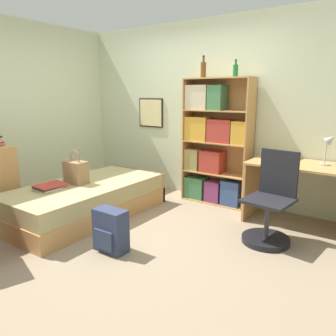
{
  "coord_description": "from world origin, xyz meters",
  "views": [
    {
      "loc": [
        2.5,
        -2.69,
        1.56
      ],
      "look_at": [
        0.46,
        0.21,
        0.75
      ],
      "focal_mm": 35.0,
      "sensor_mm": 36.0,
      "label": 1
    }
  ],
  "objects": [
    {
      "name": "wall_left",
      "position": [
        -2.09,
        0.0,
        1.3
      ],
      "size": [
        0.06,
        10.0,
        2.6
      ],
      "color": "beige",
      "rests_on": "ground_plane"
    },
    {
      "name": "desk",
      "position": [
        1.61,
        1.28,
        0.52
      ],
      "size": [
        1.17,
        0.67,
        0.76
      ],
      "color": "tan",
      "rests_on": "ground_plane"
    },
    {
      "name": "book_stack_on_bed",
      "position": [
        -0.83,
        -0.42,
        0.46
      ],
      "size": [
        0.3,
        0.38,
        0.06
      ],
      "color": "beige",
      "rests_on": "bed"
    },
    {
      "name": "ground_plane",
      "position": [
        0.0,
        0.0,
        0.0
      ],
      "size": [
        14.0,
        14.0,
        0.0
      ],
      "primitive_type": "plane",
      "color": "gray"
    },
    {
      "name": "wall_back",
      "position": [
        -0.0,
        1.66,
        1.3
      ],
      "size": [
        10.0,
        0.09,
        2.6
      ],
      "color": "beige",
      "rests_on": "ground_plane"
    },
    {
      "name": "bookcase",
      "position": [
        0.36,
        1.45,
        0.83
      ],
      "size": [
        0.98,
        0.32,
        1.77
      ],
      "color": "tan",
      "rests_on": "ground_plane"
    },
    {
      "name": "bottle_green",
      "position": [
        0.2,
        1.42,
        1.88
      ],
      "size": [
        0.08,
        0.08,
        0.29
      ],
      "color": "brown",
      "rests_on": "bookcase"
    },
    {
      "name": "desk_chair",
      "position": [
        1.49,
        0.62,
        0.31
      ],
      "size": [
        0.51,
        0.51,
        0.98
      ],
      "color": "black",
      "rests_on": "ground_plane"
    },
    {
      "name": "handbag",
      "position": [
        -0.8,
        -0.05,
        0.58
      ],
      "size": [
        0.29,
        0.18,
        0.43
      ],
      "color": "#93704C",
      "rests_on": "bed"
    },
    {
      "name": "bed",
      "position": [
        -0.7,
        0.02,
        0.21
      ],
      "size": [
        1.04,
        2.06,
        0.43
      ],
      "color": "tan",
      "rests_on": "ground_plane"
    },
    {
      "name": "backpack",
      "position": [
        0.27,
        -0.53,
        0.22
      ],
      "size": [
        0.34,
        0.21,
        0.44
      ],
      "color": "#2D3856",
      "rests_on": "ground_plane"
    },
    {
      "name": "desk_lamp",
      "position": [
        1.88,
        1.36,
        1.0
      ],
      "size": [
        0.17,
        0.13,
        0.38
      ],
      "color": "#ADA89E",
      "rests_on": "desk"
    },
    {
      "name": "bottle_brown",
      "position": [
        0.66,
        1.46,
        1.85
      ],
      "size": [
        0.07,
        0.07,
        0.22
      ],
      "color": "#1E6B2D",
      "rests_on": "bookcase"
    }
  ]
}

